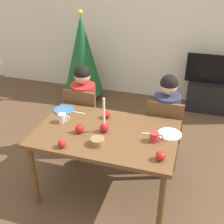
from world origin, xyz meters
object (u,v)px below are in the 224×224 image
object	(u,v)px
tv_stand	(207,96)
candle_centerpiece	(104,125)
chair_left	(83,116)
apple_by_left_plate	(107,115)
plate_right	(169,134)
apple_near_candle	(160,156)
person_left_child	(84,111)
plate_left	(64,110)
apple_by_right_mug	(80,129)
christmas_tree	(82,55)
mug_right	(155,137)
tv	(211,69)
person_right_child	(165,123)
dining_table	(106,139)
chair_right	(164,129)
apple_far_edge	(62,144)
bowl_walnuts	(98,141)
mug_left	(63,118)

from	to	relation	value
tv_stand	candle_centerpiece	size ratio (longest dim) A/B	1.74
chair_left	apple_by_left_plate	distance (m)	0.61
tv_stand	plate_right	distance (m)	2.26
plate_right	apple_near_candle	bearing A→B (deg)	-93.56
person_left_child	apple_near_candle	world-z (taller)	person_left_child
plate_left	apple_near_candle	bearing A→B (deg)	-25.63
candle_centerpiece	plate_left	xyz separation A→B (m)	(-0.58, 0.28, -0.07)
apple_by_right_mug	christmas_tree	bearing A→B (deg)	111.95
plate_left	plate_right	xyz separation A→B (m)	(1.20, -0.14, 0.00)
mug_right	apple_near_candle	bearing A→B (deg)	-70.42
tv	plate_right	size ratio (longest dim) A/B	3.36
apple_by_left_plate	plate_right	bearing A→B (deg)	-10.43
mug_right	person_right_child	bearing A→B (deg)	87.98
dining_table	chair_right	distance (m)	0.81
tv_stand	apple_far_edge	world-z (taller)	apple_far_edge
bowl_walnuts	apple_by_right_mug	distance (m)	0.27
person_right_child	apple_by_left_plate	distance (m)	0.73
tv	candle_centerpiece	bearing A→B (deg)	-113.93
plate_right	mug_left	bearing A→B (deg)	-175.03
candle_centerpiece	person_left_child	bearing A→B (deg)	127.32
dining_table	apple_near_candle	size ratio (longest dim) A/B	16.35
tv_stand	bowl_walnuts	xyz separation A→B (m)	(-1.01, -2.52, 0.54)
chair_left	candle_centerpiece	distance (m)	0.84
candle_centerpiece	person_right_child	bearing A→B (deg)	50.56
dining_table	candle_centerpiece	xyz separation A→B (m)	(-0.02, 0.00, 0.16)
bowl_walnuts	chair_right	bearing A→B (deg)	58.17
apple_by_right_mug	chair_left	bearing A→B (deg)	110.62
tv_stand	apple_by_left_plate	bearing A→B (deg)	-118.02
candle_centerpiece	mug_left	size ratio (longest dim) A/B	2.89
tv	christmas_tree	distance (m)	2.13
chair_right	apple_far_edge	xyz separation A→B (m)	(-0.81, -0.97, 0.28)
tv	mug_left	distance (m)	2.71
christmas_tree	candle_centerpiece	world-z (taller)	christmas_tree
apple_near_candle	apple_far_edge	size ratio (longest dim) A/B	1.10
christmas_tree	mug_left	world-z (taller)	christmas_tree
plate_right	dining_table	bearing A→B (deg)	-167.15
chair_right	candle_centerpiece	bearing A→B (deg)	-130.91
person_right_child	bowl_walnuts	bearing A→B (deg)	-120.85
chair_right	candle_centerpiece	world-z (taller)	candle_centerpiece
tv_stand	christmas_tree	bearing A→B (deg)	-174.07
dining_table	person_right_child	distance (m)	0.82
apple_by_left_plate	apple_by_right_mug	distance (m)	0.39
christmas_tree	bowl_walnuts	size ratio (longest dim) A/B	11.74
dining_table	chair_left	distance (m)	0.80
mug_left	chair_left	bearing A→B (deg)	91.56
tv	mug_right	size ratio (longest dim) A/B	6.09
tv	person_left_child	bearing A→B (deg)	-132.22
mug_left	bowl_walnuts	distance (m)	0.55
tv_stand	candle_centerpiece	bearing A→B (deg)	-113.94
chair_left	chair_right	bearing A→B (deg)	0.00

